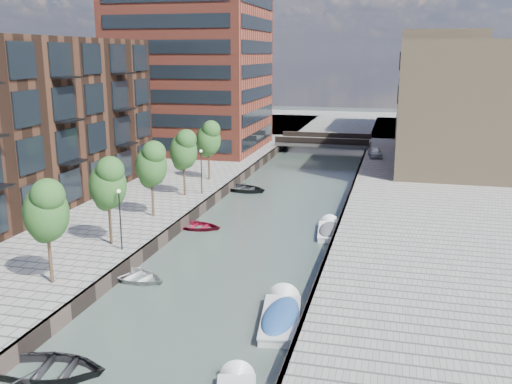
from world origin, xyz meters
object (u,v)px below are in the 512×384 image
at_px(motorboat_3, 281,316).
at_px(motorboat_4, 329,230).
at_px(tree_6, 208,138).
at_px(sloop_2, 196,228).
at_px(tree_5, 183,149).
at_px(sloop_0, 49,375).
at_px(tree_4, 151,163).
at_px(sloop_4, 243,191).
at_px(sloop_3, 135,280).
at_px(tree_3, 108,182).
at_px(car, 375,152).
at_px(tree_2, 46,209).
at_px(bridge, 324,142).

height_order(motorboat_3, motorboat_4, motorboat_3).
height_order(tree_6, sloop_2, tree_6).
xyz_separation_m(tree_5, sloop_0, (4.39, -28.12, -5.31)).
bearing_deg(sloop_0, tree_4, 3.04).
bearing_deg(motorboat_3, sloop_4, 109.31).
xyz_separation_m(tree_6, sloop_3, (3.28, -24.31, -5.31)).
relative_size(sloop_3, sloop_4, 0.86).
xyz_separation_m(tree_4, sloop_4, (3.62, 13.86, -5.31)).
distance_m(tree_4, motorboat_3, 19.52).
bearing_deg(tree_4, sloop_4, 75.36).
height_order(tree_4, sloop_3, tree_4).
xyz_separation_m(sloop_0, sloop_4, (-0.77, 34.98, 0.00)).
xyz_separation_m(tree_3, sloop_2, (3.34, 7.67, -5.31)).
height_order(sloop_3, car, car).
distance_m(tree_2, tree_6, 28.00).
bearing_deg(motorboat_4, tree_4, -171.26).
distance_m(tree_3, sloop_4, 21.83).
xyz_separation_m(sloop_2, car, (12.70, 30.69, 1.64)).
relative_size(tree_2, sloop_4, 1.16).
bearing_deg(tree_5, tree_3, -90.00).
height_order(bridge, tree_5, tree_5).
distance_m(sloop_4, car, 21.51).
height_order(tree_3, motorboat_4, tree_3).
xyz_separation_m(bridge, sloop_2, (-5.16, -39.33, -1.39)).
height_order(sloop_2, motorboat_3, motorboat_3).
height_order(sloop_2, motorboat_4, motorboat_4).
bearing_deg(sloop_3, motorboat_4, -26.00).
distance_m(tree_5, sloop_2, 8.91).
relative_size(tree_3, sloop_3, 1.35).
bearing_deg(sloop_0, sloop_2, -5.95).
bearing_deg(tree_6, sloop_4, -2.20).
xyz_separation_m(tree_6, sloop_0, (4.39, -35.12, -5.31)).
xyz_separation_m(sloop_3, motorboat_3, (9.92, -3.15, 0.23)).
relative_size(tree_4, sloop_3, 1.35).
relative_size(tree_4, sloop_4, 1.16).
height_order(bridge, sloop_2, bridge).
distance_m(tree_5, car, 29.39).
bearing_deg(sloop_3, car, -2.66).
distance_m(bridge, tree_3, 47.92).
distance_m(sloop_4, motorboat_3, 28.95).
xyz_separation_m(bridge, car, (7.54, -8.65, 0.25)).
relative_size(tree_3, tree_5, 1.00).
bearing_deg(tree_3, tree_4, 90.00).
bearing_deg(sloop_3, tree_4, 32.01).
distance_m(sloop_2, sloop_4, 13.20).
xyz_separation_m(tree_5, sloop_3, (3.28, -17.31, -5.31)).
bearing_deg(tree_2, bridge, 81.05).
distance_m(tree_6, sloop_0, 35.79).
relative_size(tree_4, car, 1.57).
bearing_deg(sloop_2, motorboat_4, -78.79).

